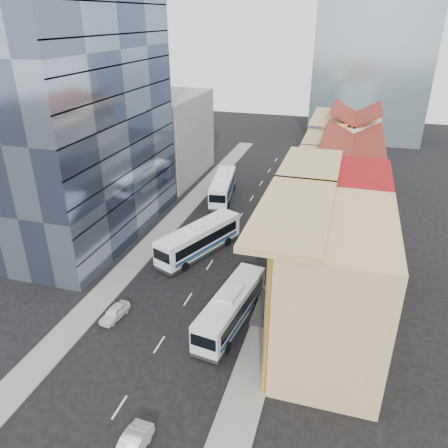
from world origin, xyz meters
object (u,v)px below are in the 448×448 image
(bus_right, at_px, (231,307))
(sedan_right, at_px, (130,448))
(bus_left_far, at_px, (223,187))
(sedan_left, at_px, (115,313))
(shophouse_tan, at_px, (335,287))
(bus_left_near, at_px, (199,239))
(office_tower, at_px, (81,117))

(bus_right, relative_size, sedan_right, 2.76)
(bus_left_far, relative_size, sedan_left, 3.34)
(sedan_right, bearing_deg, sedan_left, 125.54)
(bus_left_far, bearing_deg, sedan_left, -101.06)
(shophouse_tan, distance_m, bus_left_far, 35.22)
(bus_left_far, bearing_deg, shophouse_tan, -67.33)
(shophouse_tan, xyz_separation_m, bus_left_near, (-16.00, 12.16, -4.04))
(office_tower, relative_size, bus_left_near, 2.45)
(office_tower, distance_m, bus_left_far, 24.09)
(bus_left_far, bearing_deg, sedan_right, -89.96)
(bus_right, height_order, sedan_right, bus_right)
(bus_left_near, bearing_deg, bus_left_far, 119.92)
(office_tower, height_order, bus_left_far, office_tower)
(shophouse_tan, relative_size, bus_right, 1.25)
(bus_right, xyz_separation_m, sedan_left, (-10.67, -2.31, -1.20))
(shophouse_tan, height_order, office_tower, office_tower)
(bus_right, distance_m, sedan_right, 15.04)
(office_tower, height_order, sedan_right, office_tower)
(bus_left_near, xyz_separation_m, bus_left_far, (-2.36, 17.61, -0.07))
(bus_right, height_order, sedan_left, bus_right)
(bus_left_near, relative_size, bus_left_far, 1.04)
(sedan_left, bearing_deg, sedan_right, -49.56)
(bus_left_far, height_order, bus_right, bus_left_far)
(shophouse_tan, height_order, sedan_right, shophouse_tan)
(shophouse_tan, xyz_separation_m, sedan_left, (-19.50, -1.76, -5.40))
(bus_left_far, xyz_separation_m, sedan_left, (-1.14, -31.53, -1.30))
(bus_right, bearing_deg, bus_left_near, 129.58)
(office_tower, xyz_separation_m, bus_left_near, (15.00, -1.84, -13.04))
(office_tower, bearing_deg, bus_left_far, 51.28)
(office_tower, bearing_deg, bus_left_near, -6.97)
(bus_right, xyz_separation_m, sedan_right, (-2.54, -14.78, -1.13))
(sedan_left, xyz_separation_m, sedan_right, (8.13, -12.48, 0.07))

